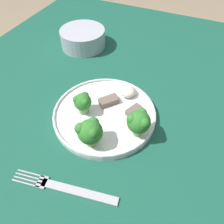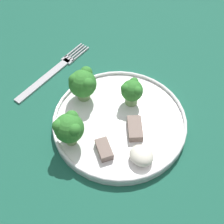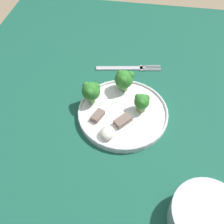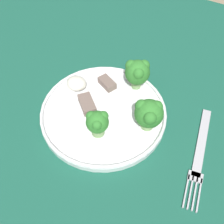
# 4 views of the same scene
# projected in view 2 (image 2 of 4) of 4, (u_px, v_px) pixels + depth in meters

# --- Properties ---
(table) EXTENTS (1.20, 0.99, 0.76)m
(table) POSITION_uv_depth(u_px,v_px,m) (116.00, 158.00, 0.63)
(table) COLOR #195642
(table) RESTS_ON ground_plane
(dinner_plate) EXTENTS (0.24, 0.24, 0.02)m
(dinner_plate) POSITION_uv_depth(u_px,v_px,m) (119.00, 122.00, 0.55)
(dinner_plate) COLOR white
(dinner_plate) RESTS_ON table
(fork) EXTENTS (0.05, 0.20, 0.00)m
(fork) POSITION_uv_depth(u_px,v_px,m) (53.00, 72.00, 0.63)
(fork) COLOR #B2B2B7
(fork) RESTS_ON table
(broccoli_floret_near_rim_left) EXTENTS (0.04, 0.04, 0.05)m
(broccoli_floret_near_rim_left) POSITION_uv_depth(u_px,v_px,m) (132.00, 91.00, 0.55)
(broccoli_floret_near_rim_left) COLOR #7FA866
(broccoli_floret_near_rim_left) RESTS_ON dinner_plate
(broccoli_floret_center_left) EXTENTS (0.05, 0.05, 0.06)m
(broccoli_floret_center_left) POSITION_uv_depth(u_px,v_px,m) (84.00, 83.00, 0.55)
(broccoli_floret_center_left) COLOR #7FA866
(broccoli_floret_center_left) RESTS_ON dinner_plate
(broccoli_floret_back_left) EXTENTS (0.05, 0.05, 0.06)m
(broccoli_floret_back_left) POSITION_uv_depth(u_px,v_px,m) (69.00, 128.00, 0.49)
(broccoli_floret_back_left) COLOR #7FA866
(broccoli_floret_back_left) RESTS_ON dinner_plate
(meat_slice_front_slice) EXTENTS (0.05, 0.05, 0.01)m
(meat_slice_front_slice) POSITION_uv_depth(u_px,v_px,m) (135.00, 128.00, 0.53)
(meat_slice_front_slice) COLOR #756056
(meat_slice_front_slice) RESTS_ON dinner_plate
(meat_slice_middle_slice) EXTENTS (0.04, 0.03, 0.01)m
(meat_slice_middle_slice) POSITION_uv_depth(u_px,v_px,m) (104.00, 149.00, 0.50)
(meat_slice_middle_slice) COLOR #756056
(meat_slice_middle_slice) RESTS_ON dinner_plate
(sauce_dollop) EXTENTS (0.04, 0.04, 0.02)m
(sauce_dollop) POSITION_uv_depth(u_px,v_px,m) (142.00, 156.00, 0.49)
(sauce_dollop) COLOR silver
(sauce_dollop) RESTS_ON dinner_plate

